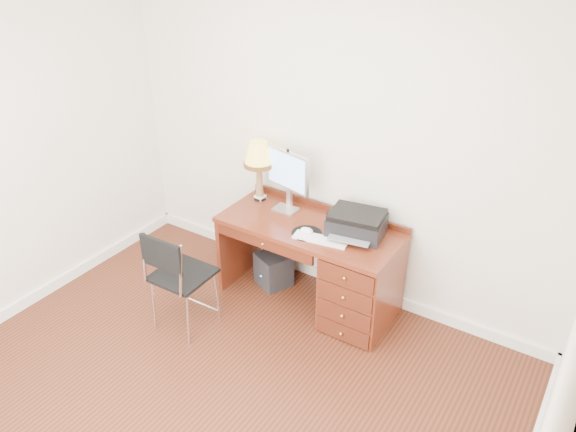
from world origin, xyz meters
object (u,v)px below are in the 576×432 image
Objects in this scene: printer at (357,223)px; equipment_box at (274,269)px; leg_lamp at (259,158)px; phone at (260,194)px; monitor at (287,173)px; chair at (176,271)px; desk at (343,272)px.

equipment_box is at bearing 174.94° from printer.
leg_lamp is 0.35m from phone.
monitor is 1.20m from chair.
printer is at bearing 26.98° from equipment_box.
chair is at bearing -139.21° from desk.
leg_lamp is (-0.30, 0.02, 0.06)m from monitor.
desk is 0.44m from printer.
monitor reaches higher than printer.
leg_lamp is (-0.98, 0.07, 0.30)m from printer.
leg_lamp reaches higher than printer.
leg_lamp reaches higher than desk.
chair is (-0.08, -1.02, -0.26)m from phone.
leg_lamp is at bearing 170.55° from desk.
leg_lamp reaches higher than chair.
phone is (-0.98, 0.07, -0.04)m from printer.
chair is at bearing -97.84° from monitor.
phone is (0.00, -0.00, -0.35)m from leg_lamp.
desk is 1.34m from chair.
chair is (-1.01, -0.87, 0.13)m from desk.
chair is (-0.08, -1.02, -0.60)m from leg_lamp.
monitor reaches higher than desk.
leg_lamp is (-0.93, 0.15, 0.73)m from desk.
printer reaches higher than desk.
printer is 0.53× the size of chair.
printer is at bearing 40.93° from chair.
printer is 2.76× the size of phone.
phone is at bearing 170.56° from desk.
monitor is 0.72m from printer.
desk is at bearing 39.74° from chair.
leg_lamp is at bearing 84.61° from chair.
equipment_box is (0.30, 0.90, -0.39)m from chair.
equipment_box is (-0.76, -0.06, -0.69)m from printer.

